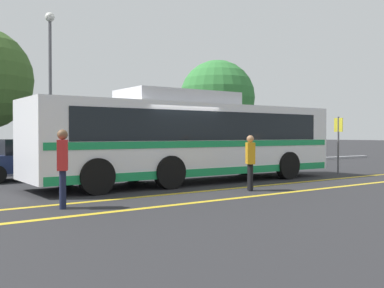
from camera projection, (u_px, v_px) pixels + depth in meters
The scene contains 11 objects.
ground_plane at pixel (170, 185), 14.46m from camera, with size 220.00×220.00×0.00m, color #262628.
lane_strip_0 at pixel (235, 188), 13.56m from camera, with size 0.20×31.08×0.01m, color gold.
lane_strip_1 at pixel (274, 194), 12.25m from camera, with size 0.20×31.08×0.01m, color gold.
curb_strip at pixel (113, 169), 20.30m from camera, with size 39.08×0.36×0.15m, color #99999E.
transit_bus at pixel (192, 138), 15.30m from camera, with size 11.42×2.75×3.06m.
parked_car_1 at pixel (24, 159), 16.21m from camera, with size 4.08×2.05×1.46m.
pedestrian_1 at pixel (250, 159), 12.97m from camera, with size 0.41×0.47×1.61m.
pedestrian_2 at pixel (63, 163), 9.85m from camera, with size 0.36×0.47×1.74m.
bus_stop_sign at pixel (338, 138), 18.18m from camera, with size 0.07×0.40×2.35m.
street_lamp at pixel (50, 70), 19.66m from camera, with size 0.41×0.41×6.97m.
tree_1 at pixel (217, 98), 30.13m from camera, with size 5.01×5.01×6.61m.
Camera 1 is at (-7.87, -12.11, 1.63)m, focal length 42.00 mm.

